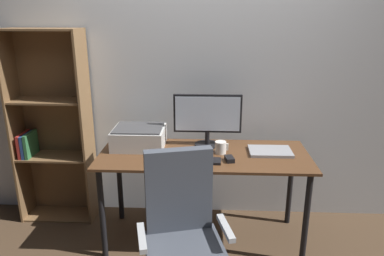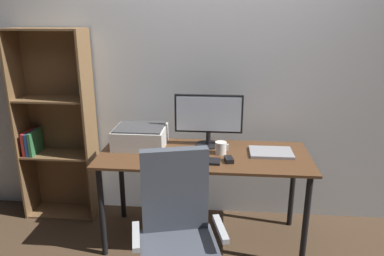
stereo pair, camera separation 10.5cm
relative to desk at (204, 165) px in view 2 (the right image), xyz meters
name	(u,v)px [view 2 (the right image)]	position (x,y,z in m)	size (l,w,h in m)	color
ground_plane	(203,238)	(0.00, 0.00, -0.65)	(12.00, 12.00, 0.00)	#4C3826
back_wall	(208,70)	(0.00, 0.50, 0.65)	(6.40, 0.10, 2.60)	silver
desk	(204,165)	(0.00, 0.00, 0.00)	(1.59, 0.66, 0.74)	#56351E
monitor	(209,117)	(0.02, 0.19, 0.33)	(0.54, 0.20, 0.42)	black
keyboard	(200,161)	(-0.02, -0.16, 0.10)	(0.29, 0.11, 0.02)	black
mouse	(229,160)	(0.19, -0.13, 0.10)	(0.06, 0.10, 0.03)	black
coffee_mug	(221,148)	(0.13, 0.02, 0.13)	(0.10, 0.09, 0.09)	white
laptop	(271,152)	(0.50, 0.05, 0.10)	(0.32, 0.23, 0.02)	#99999E
printer	(140,136)	(-0.52, 0.13, 0.17)	(0.40, 0.34, 0.16)	silver
office_chair	(178,245)	(-0.11, -0.75, -0.19)	(0.57, 0.56, 1.01)	#B7BABC
bookshelf	(56,127)	(-1.31, 0.33, 0.16)	(0.63, 0.28, 1.65)	brown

